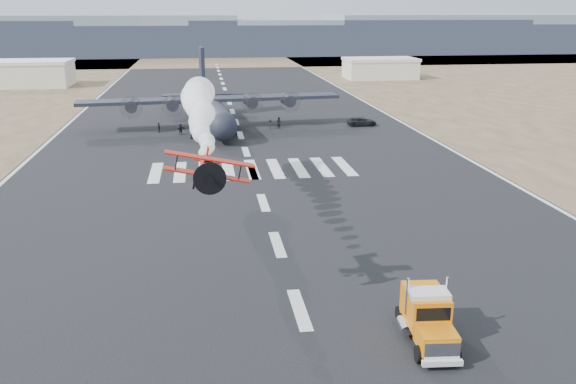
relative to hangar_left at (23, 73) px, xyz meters
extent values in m
cube|color=brown|center=(52.00, 85.00, -3.41)|extent=(500.00, 80.00, 0.00)
cube|color=slate|center=(-13.00, 115.00, 5.09)|extent=(150.00, 50.00, 17.00)
cube|color=slate|center=(52.00, 115.00, 3.09)|extent=(150.00, 50.00, 13.00)
cube|color=slate|center=(117.00, 115.00, 4.09)|extent=(150.00, 50.00, 15.00)
cube|color=slate|center=(182.00, 115.00, 5.09)|extent=(150.00, 50.00, 17.00)
cube|color=beige|center=(0.00, 0.00, -0.41)|extent=(24.00, 14.00, 6.00)
cube|color=silver|center=(0.00, 0.00, 2.89)|extent=(24.50, 14.50, 0.80)
cube|color=beige|center=(98.00, 5.00, -0.81)|extent=(20.00, 12.00, 5.20)
cube|color=silver|center=(98.00, 5.00, 2.09)|extent=(20.50, 12.50, 0.80)
cube|color=black|center=(59.10, -137.25, -2.90)|extent=(1.55, 6.38, 0.23)
cube|color=orange|center=(58.87, -140.02, -2.15)|extent=(2.32, 2.40, 1.21)
cube|color=silver|center=(58.77, -141.18, -2.25)|extent=(2.05, 0.31, 1.02)
cube|color=silver|center=(58.75, -141.36, -2.90)|extent=(2.34, 0.47, 0.32)
cube|color=orange|center=(59.01, -138.36, -1.37)|extent=(2.45, 1.86, 2.04)
cube|color=black|center=(58.94, -139.14, -1.04)|extent=(2.04, 0.28, 0.84)
cube|color=silver|center=(59.03, -138.08, -0.30)|extent=(2.44, 1.68, 0.46)
cube|color=orange|center=(59.15, -136.69, -1.64)|extent=(2.47, 2.05, 2.41)
cylinder|color=black|center=(57.77, -140.30, -2.90)|extent=(0.46, 1.05, 1.02)
cylinder|color=black|center=(59.90, -140.48, -2.90)|extent=(0.46, 1.05, 1.02)
cylinder|color=black|center=(58.10, -136.42, -2.90)|extent=(0.46, 1.05, 1.02)
cylinder|color=black|center=(60.23, -136.60, -2.90)|extent=(0.46, 1.05, 1.02)
cylinder|color=black|center=(58.18, -135.49, -2.90)|extent=(0.46, 1.05, 1.02)
cylinder|color=black|center=(60.31, -135.67, -2.90)|extent=(0.46, 1.05, 1.02)
cylinder|color=#B9180C|center=(46.21, -131.56, 6.31)|extent=(0.91, 4.61, 0.83)
sphere|color=black|center=(46.20, -131.38, 6.63)|extent=(0.64, 0.64, 0.64)
cylinder|color=black|center=(46.25, -133.77, 6.31)|extent=(0.93, 0.57, 0.92)
cylinder|color=black|center=(46.25, -134.09, 6.31)|extent=(2.02, 0.06, 2.02)
cube|color=#B9180C|center=(46.21, -131.93, 5.99)|extent=(5.44, 1.02, 1.22)
cube|color=#B9180C|center=(46.22, -132.21, 7.09)|extent=(5.62, 1.02, 1.26)
cube|color=#B9180C|center=(46.17, -129.45, 6.77)|extent=(0.11, 0.83, 0.92)
cube|color=#B9180C|center=(46.17, -129.45, 6.31)|extent=(1.85, 0.68, 0.07)
cylinder|color=black|center=(45.49, -132.31, 5.21)|extent=(0.12, 0.41, 0.40)
cylinder|color=black|center=(46.96, -132.29, 5.21)|extent=(0.12, 0.41, 0.40)
sphere|color=white|center=(46.17, -129.26, 6.31)|extent=(0.64, 0.64, 0.64)
sphere|color=white|center=(46.12, -127.06, 6.34)|extent=(0.85, 0.85, 0.85)
sphere|color=white|center=(46.08, -124.85, 6.37)|extent=(1.06, 1.06, 1.06)
sphere|color=white|center=(46.04, -122.64, 6.39)|extent=(1.27, 1.27, 1.27)
sphere|color=white|center=(46.00, -120.43, 6.42)|extent=(1.49, 1.49, 1.49)
sphere|color=white|center=(45.96, -118.22, 6.45)|extent=(1.70, 1.70, 1.70)
sphere|color=white|center=(45.92, -116.02, 6.48)|extent=(1.91, 1.91, 1.91)
sphere|color=white|center=(45.88, -113.81, 6.50)|extent=(2.12, 2.12, 2.12)
sphere|color=white|center=(45.84, -111.60, 6.53)|extent=(2.33, 2.33, 2.33)
sphere|color=white|center=(45.80, -109.39, 6.56)|extent=(2.54, 2.54, 2.54)
sphere|color=white|center=(45.76, -107.18, 6.59)|extent=(2.75, 2.75, 2.75)
sphere|color=white|center=(45.72, -104.98, 6.61)|extent=(2.96, 2.96, 2.96)
sphere|color=white|center=(45.68, -102.77, 6.64)|extent=(3.17, 3.17, 3.17)
sphere|color=white|center=(45.64, -100.56, 6.67)|extent=(3.38, 3.38, 3.38)
sphere|color=white|center=(45.60, -98.35, 6.70)|extent=(3.59, 3.59, 3.59)
cylinder|color=black|center=(47.55, -64.89, -0.56)|extent=(7.17, 30.95, 4.38)
sphere|color=black|center=(48.95, -80.17, -0.56)|extent=(4.38, 4.38, 4.38)
cone|color=black|center=(46.15, -49.62, -0.56)|extent=(4.97, 6.95, 4.38)
cube|color=black|center=(47.65, -65.98, 1.52)|extent=(44.07, 8.59, 0.55)
cylinder|color=black|center=(34.61, -67.73, 0.98)|extent=(2.34, 4.33, 1.97)
cylinder|color=#3F3F44|center=(34.81, -69.91, 0.98)|extent=(3.72, 0.39, 3.73)
cylinder|color=black|center=(41.15, -67.13, 0.98)|extent=(2.34, 4.33, 1.97)
cylinder|color=#3F3F44|center=(41.35, -69.31, 0.98)|extent=(3.72, 0.39, 3.73)
cylinder|color=black|center=(54.25, -65.93, 0.98)|extent=(2.34, 4.33, 1.97)
cylinder|color=#3F3F44|center=(54.45, -68.11, 0.98)|extent=(3.72, 0.39, 3.73)
cylinder|color=black|center=(60.79, -65.33, 0.98)|extent=(2.34, 4.33, 1.97)
cylinder|color=#3F3F44|center=(60.99, -67.51, 0.98)|extent=(3.72, 0.39, 3.73)
cube|color=black|center=(46.35, -51.80, 4.92)|extent=(1.11, 4.97, 8.77)
cube|color=black|center=(46.30, -51.25, 0.32)|extent=(15.58, 4.68, 0.38)
cube|color=black|center=(45.05, -64.02, -2.20)|extent=(1.91, 6.67, 1.75)
cylinder|color=black|center=(45.05, -64.02, -2.81)|extent=(0.66, 1.25, 1.21)
cube|color=black|center=(49.85, -63.58, -2.20)|extent=(1.91, 6.67, 1.75)
cylinder|color=black|center=(49.85, -63.58, -2.81)|extent=(0.66, 1.25, 1.21)
cylinder|color=black|center=(48.65, -76.90, -2.91)|extent=(0.53, 1.02, 0.99)
imported|color=black|center=(73.49, -67.60, -2.69)|extent=(5.21, 2.50, 1.43)
imported|color=black|center=(46.40, -70.36, -2.62)|extent=(0.52, 0.61, 1.58)
imported|color=black|center=(51.11, -74.83, -2.50)|extent=(1.04, 0.97, 1.83)
imported|color=black|center=(57.36, -68.43, -2.61)|extent=(0.50, 1.04, 1.60)
imported|color=black|center=(38.87, -68.53, -2.62)|extent=(0.47, 0.92, 1.57)
imported|color=black|center=(44.23, -74.69, -2.61)|extent=(0.67, 0.88, 1.60)
imported|color=black|center=(42.47, -70.98, -2.54)|extent=(1.60, 1.41, 1.75)
imported|color=black|center=(47.22, -73.60, -2.48)|extent=(0.87, 0.86, 1.85)
imported|color=black|center=(58.94, -67.72, -2.47)|extent=(0.98, 1.07, 1.88)
camera|label=1|loc=(45.99, -169.69, 16.09)|focal=38.00mm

